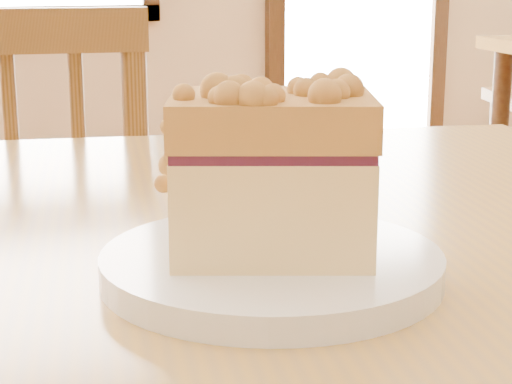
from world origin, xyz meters
TOP-DOWN VIEW (x-y plane):
  - cafe_chair_main at (0.17, 1.00)m, footprint 0.47×0.47m
  - plate at (0.26, 0.17)m, footprint 0.24×0.24m
  - cake_slice at (0.26, 0.17)m, footprint 0.16×0.14m

SIDE VIEW (x-z plane):
  - cafe_chair_main at x=0.17m, z-range 0.00..0.93m
  - plate at x=0.26m, z-range 0.75..0.77m
  - cake_slice at x=0.26m, z-range 0.77..0.89m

